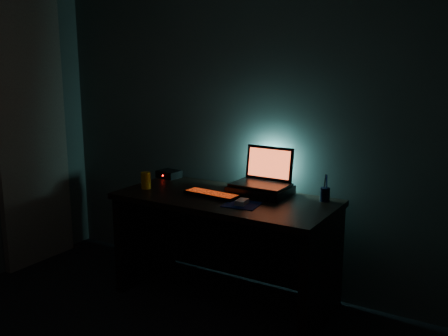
% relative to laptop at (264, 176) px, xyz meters
% --- Properties ---
extents(room, '(3.50, 4.00, 2.50)m').
position_rel_laptop_xyz_m(room, '(-0.18, -1.85, 0.38)').
color(room, black).
rests_on(room, ground).
extents(desk, '(1.50, 0.70, 0.75)m').
position_rel_laptop_xyz_m(desk, '(-0.18, -0.18, -0.38)').
color(desk, black).
rests_on(desk, ground).
extents(curtain, '(0.06, 0.65, 2.30)m').
position_rel_laptop_xyz_m(curtain, '(-1.89, -0.43, 0.28)').
color(curtain, '#ABA889').
rests_on(curtain, ground).
extents(riser, '(0.40, 0.30, 0.06)m').
position_rel_laptop_xyz_m(riser, '(-0.00, -0.05, -0.09)').
color(riser, black).
rests_on(riser, desk).
extents(laptop, '(0.38, 0.29, 0.26)m').
position_rel_laptop_xyz_m(laptop, '(0.00, 0.00, 0.00)').
color(laptop, black).
rests_on(laptop, riser).
extents(keyboard, '(0.41, 0.16, 0.02)m').
position_rel_laptop_xyz_m(keyboard, '(-0.26, -0.26, -0.11)').
color(keyboard, black).
rests_on(keyboard, desk).
extents(mousepad, '(0.24, 0.23, 0.00)m').
position_rel_laptop_xyz_m(mousepad, '(0.02, -0.34, -0.12)').
color(mousepad, '#0B1951').
rests_on(mousepad, desk).
extents(mouse, '(0.07, 0.11, 0.03)m').
position_rel_laptop_xyz_m(mouse, '(0.02, -0.34, -0.10)').
color(mouse, '#98989E').
rests_on(mouse, mousepad).
extents(pen_cup, '(0.07, 0.07, 0.09)m').
position_rel_laptop_xyz_m(pen_cup, '(0.44, 0.01, -0.07)').
color(pen_cup, black).
rests_on(pen_cup, desk).
extents(juice_glass, '(0.08, 0.08, 0.12)m').
position_rel_laptop_xyz_m(juice_glass, '(-0.78, -0.34, -0.06)').
color(juice_glass, orange).
rests_on(juice_glass, desk).
extents(router, '(0.18, 0.15, 0.06)m').
position_rel_laptop_xyz_m(router, '(-0.86, 0.03, -0.09)').
color(router, black).
rests_on(router, desk).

